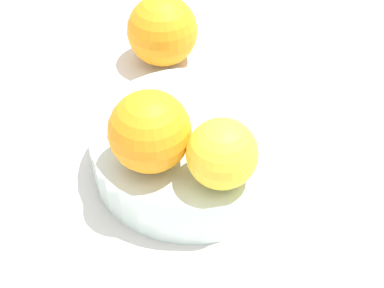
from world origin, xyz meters
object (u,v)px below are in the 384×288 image
Objects in this scene: fruit_bowl at (192,149)px; orange_in_bowl_0 at (222,154)px; orange_loose_0 at (162,31)px; orange_in_bowl_1 at (150,132)px.

fruit_bowl is 3.22× the size of orange_in_bowl_0.
orange_in_bowl_0 is 0.71× the size of orange_loose_0.
orange_in_bowl_0 is 25.72cm from orange_loose_0.
fruit_bowl is at bearing 173.60° from orange_in_bowl_0.
orange_loose_0 is at bearing 166.11° from orange_in_bowl_0.
orange_in_bowl_1 is at bearing -27.78° from orange_loose_0.
orange_in_bowl_1 is at bearing -136.75° from orange_in_bowl_0.
orange_loose_0 is at bearing 163.35° from fruit_bowl.
orange_in_bowl_0 reaches higher than orange_loose_0.
orange_in_bowl_1 reaches higher than orange_loose_0.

